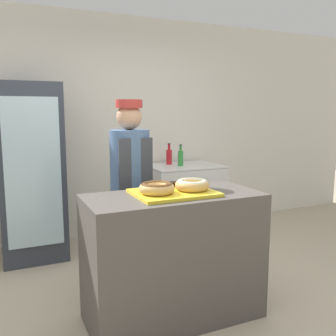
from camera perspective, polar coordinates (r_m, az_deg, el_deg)
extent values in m
plane|color=#B7A88E|center=(3.07, 0.83, -21.66)|extent=(14.00, 14.00, 0.00)
cube|color=silver|center=(4.67, -10.39, 6.05)|extent=(8.00, 0.06, 2.70)
cube|color=#4C4742|center=(2.86, 0.85, -13.39)|extent=(1.29, 0.60, 0.95)
cube|color=yellow|center=(2.72, 0.87, -3.80)|extent=(0.58, 0.45, 0.02)
torus|color=tan|center=(2.63, -1.72, -3.13)|extent=(0.25, 0.25, 0.07)
torus|color=brown|center=(2.63, -1.72, -2.71)|extent=(0.22, 0.22, 0.04)
torus|color=tan|center=(2.75, 3.69, -2.63)|extent=(0.25, 0.25, 0.07)
torus|color=beige|center=(2.75, 3.70, -2.23)|extent=(0.22, 0.22, 0.04)
cube|color=black|center=(2.83, -1.96, -2.72)|extent=(0.08, 0.08, 0.03)
cube|color=black|center=(2.89, 0.84, -2.47)|extent=(0.08, 0.08, 0.03)
cylinder|color=#4C4C51|center=(3.41, -5.65, -11.12)|extent=(0.25, 0.25, 0.80)
cylinder|color=#4C6B99|center=(3.24, -5.83, 0.53)|extent=(0.34, 0.34, 0.60)
cube|color=#383D47|center=(3.18, -4.81, -6.78)|extent=(0.29, 0.02, 1.25)
sphere|color=tan|center=(3.21, -5.94, 7.73)|extent=(0.22, 0.22, 0.22)
cylinder|color=#B2332D|center=(3.21, -5.97, 9.70)|extent=(0.23, 0.23, 0.07)
cube|color=#333842|center=(4.19, -20.21, -0.58)|extent=(0.64, 0.66, 1.83)
cube|color=silver|center=(3.85, -19.86, -0.79)|extent=(0.52, 0.02, 1.47)
cube|color=silver|center=(4.75, 2.34, -4.83)|extent=(0.89, 0.68, 0.89)
cube|color=gray|center=(4.67, 2.37, 0.21)|extent=(0.90, 0.68, 0.01)
cylinder|color=red|center=(4.72, 0.17, 1.67)|extent=(0.07, 0.07, 0.18)
cylinder|color=red|center=(4.71, 0.17, 3.19)|extent=(0.03, 0.03, 0.07)
cylinder|color=black|center=(4.71, 0.17, 3.70)|extent=(0.04, 0.04, 0.01)
cylinder|color=#2D8C38|center=(4.59, 1.93, 1.45)|extent=(0.06, 0.06, 0.18)
cylinder|color=#2D8C38|center=(4.57, 1.93, 3.02)|extent=(0.03, 0.03, 0.07)
cylinder|color=black|center=(4.57, 1.94, 3.53)|extent=(0.03, 0.03, 0.01)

